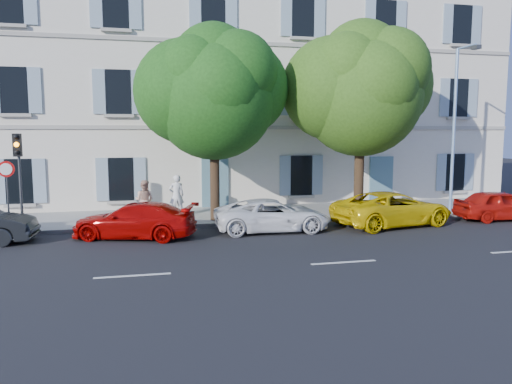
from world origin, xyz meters
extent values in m
plane|color=black|center=(0.00, 0.00, 0.00)|extent=(90.00, 90.00, 0.00)
cube|color=#A09E96|center=(0.00, 4.45, 0.07)|extent=(36.00, 4.50, 0.15)
cube|color=#9E998E|center=(0.00, 2.28, 0.08)|extent=(36.00, 0.16, 0.16)
cube|color=silver|center=(0.00, 10.20, 6.00)|extent=(28.00, 7.00, 12.00)
imported|color=#A20604|center=(-5.97, 0.86, 0.64)|extent=(4.76, 3.13, 1.28)
imported|color=white|center=(-0.83, 0.94, 0.62)|extent=(4.52, 2.20, 1.24)
imported|color=yellow|center=(4.20, 0.93, 0.70)|extent=(5.37, 3.27, 1.39)
imported|color=#B4130B|center=(9.33, 1.02, 0.65)|extent=(3.93, 1.79, 1.31)
cylinder|color=#3A2819|center=(-2.74, 3.03, 1.71)|extent=(0.39, 0.39, 3.12)
ellipsoid|color=#236219|center=(-2.74, 3.03, 5.14)|extent=(4.99, 4.99, 5.49)
cylinder|color=#3A2819|center=(3.63, 2.95, 1.77)|extent=(0.43, 0.43, 3.23)
ellipsoid|color=#3F711D|center=(3.63, 2.95, 5.35)|extent=(5.25, 5.25, 5.77)
cylinder|color=#383A3D|center=(-10.08, 2.68, 1.63)|extent=(0.10, 0.10, 2.97)
cube|color=black|center=(-10.08, 2.53, 3.31)|extent=(0.29, 0.24, 0.84)
sphere|color=orange|center=(-10.08, 2.41, 3.33)|extent=(0.18, 0.18, 0.18)
cylinder|color=#383A3D|center=(-10.53, 2.65, 1.24)|extent=(0.06, 0.06, 2.18)
cylinder|color=red|center=(-10.53, 2.62, 2.43)|extent=(0.60, 0.08, 0.60)
cylinder|color=#7293BF|center=(8.30, 3.03, 3.82)|extent=(0.15, 0.15, 7.34)
cylinder|color=#7293BF|center=(8.30, 2.39, 7.49)|extent=(0.13, 1.29, 0.09)
cube|color=#383A3D|center=(8.30, 1.75, 7.35)|extent=(0.24, 0.42, 0.17)
imported|color=white|center=(-4.22, 4.37, 1.05)|extent=(0.70, 0.51, 1.80)
imported|color=#D4A387|center=(-5.59, 3.58, 0.99)|extent=(1.01, 0.92, 1.68)
camera|label=1|loc=(-5.73, -17.27, 3.81)|focal=35.00mm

